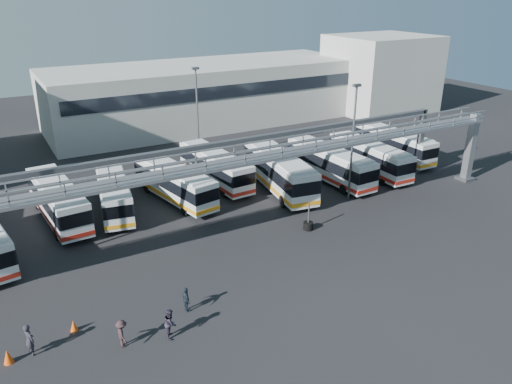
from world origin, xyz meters
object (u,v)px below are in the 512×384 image
light_pole_back (197,112)px  pedestrian_d (186,300)px  bus_3 (113,191)px  pedestrian_b (170,323)px  bus_4 (174,182)px  bus_7 (330,163)px  cone_left (74,326)px  tire_stack (308,225)px  bus_9 (394,143)px  bus_5 (215,166)px  light_pole_mid (353,137)px  bus_8 (369,156)px  pedestrian_c (122,334)px  pedestrian_a (29,340)px  bus_2 (58,200)px  bus_6 (279,170)px  cone_right (8,357)px

light_pole_back → pedestrian_d: light_pole_back is taller
light_pole_back → bus_3: size_ratio=0.98×
pedestrian_b → bus_4: bearing=4.5°
bus_7 → pedestrian_b: bearing=-148.3°
light_pole_back → cone_left: (-17.18, -22.22, -5.40)m
pedestrian_d → cone_left: 6.30m
bus_7 → tire_stack: 11.15m
bus_9 → cone_left: (-36.56, -13.55, -1.40)m
bus_4 → pedestrian_d: bus_4 is taller
bus_5 → bus_7: bearing=-29.1°
light_pole_mid → bus_8: light_pole_mid is taller
bus_9 → cone_left: bearing=-159.1°
pedestrian_c → bus_9: bearing=-64.7°
bus_7 → bus_8: size_ratio=1.04×
light_pole_back → pedestrian_a: 30.60m
light_pole_mid → bus_2: size_ratio=0.94×
light_pole_mid → pedestrian_a: light_pole_mid is taller
light_pole_mid → pedestrian_b: size_ratio=5.89×
bus_8 → pedestrian_d: bearing=-151.9°
bus_2 → bus_5: bus_2 is taller
bus_9 → bus_4: bearing=178.7°
light_pole_mid → cone_left: (-25.18, -7.22, -5.40)m
bus_8 → pedestrian_d: (-25.02, -12.79, -0.97)m
bus_5 → pedestrian_d: size_ratio=6.76×
bus_4 → bus_5: (4.84, 1.91, 0.04)m
bus_2 → pedestrian_d: 17.14m
bus_7 → bus_2: bearing=169.3°
bus_6 → pedestrian_b: 22.17m
pedestrian_b → cone_right: size_ratio=2.22×
light_pole_back → bus_9: size_ratio=0.99×
light_pole_back → tire_stack: light_pole_back is taller
pedestrian_b → pedestrian_d: size_ratio=1.10×
light_pole_mid → pedestrian_b: bearing=-153.5°
light_pole_back → pedestrian_a: (-19.46, -23.12, -4.82)m
tire_stack → light_pole_back: bearing=93.9°
bus_5 → bus_9: bearing=-11.6°
light_pole_back → bus_7: 14.57m
bus_6 → pedestrian_d: (-14.63, -13.36, -1.16)m
light_pole_mid → cone_right: 30.21m
bus_6 → pedestrian_b: (-16.23, -15.07, -1.08)m
pedestrian_d → tire_stack: 13.37m
bus_2 → bus_6: bus_6 is taller
bus_3 → bus_2: bearing=-172.8°
cone_left → cone_right: bearing=-163.4°
bus_3 → pedestrian_b: bus_3 is taller
bus_2 → cone_left: bearing=-101.5°
bus_4 → cone_right: size_ratio=13.56×
light_pole_back → cone_left: 28.61m
pedestrian_b → bus_7: bearing=-29.9°
light_pole_mid → bus_3: (-18.95, 7.74, -4.03)m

